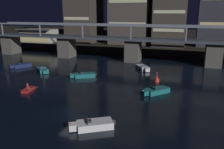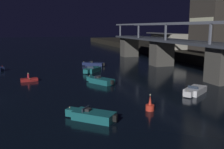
{
  "view_description": "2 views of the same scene",
  "coord_description": "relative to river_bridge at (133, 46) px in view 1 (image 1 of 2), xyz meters",
  "views": [
    {
      "loc": [
        13.44,
        -24.17,
        12.53
      ],
      "look_at": [
        0.06,
        16.61,
        0.94
      ],
      "focal_mm": 37.54,
      "sensor_mm": 36.0,
      "label": 1
    },
    {
      "loc": [
        31.12,
        5.91,
        8.52
      ],
      "look_at": [
        -3.47,
        17.36,
        1.71
      ],
      "focal_mm": 40.73,
      "sensor_mm": 36.0,
      "label": 2
    }
  ],
  "objects": [
    {
      "name": "speedboat_mid_center",
      "position": [
        4.11,
        -36.73,
        -3.59
      ],
      "size": [
        4.83,
        3.71,
        1.16
      ],
      "color": "silver",
      "rests_on": "ground"
    },
    {
      "name": "speedboat_mid_left",
      "position": [
        -5.67,
        -17.99,
        -3.59
      ],
      "size": [
        4.86,
        3.63,
        1.16
      ],
      "color": "#196066",
      "rests_on": "ground"
    },
    {
      "name": "ground_plane",
      "position": [
        0.0,
        -34.23,
        -4.0
      ],
      "size": [
        400.0,
        400.0,
        0.0
      ],
      "primitive_type": "plane",
      "color": "black"
    },
    {
      "name": "river_bridge",
      "position": [
        0.0,
        0.0,
        0.0
      ],
      "size": [
        82.65,
        6.4,
        9.38
      ],
      "color": "#4C4944",
      "rests_on": "ground"
    },
    {
      "name": "speedboat_mid_right",
      "position": [
        -23.15,
        -14.61,
        -3.59
      ],
      "size": [
        3.88,
        4.75,
        1.16
      ],
      "color": "#19234C",
      "rests_on": "ground"
    },
    {
      "name": "speedboat_far_left",
      "position": [
        4.18,
        -8.11,
        -3.59
      ],
      "size": [
        3.85,
        4.77,
        1.16
      ],
      "color": "silver",
      "rests_on": "ground"
    },
    {
      "name": "far_riverbank",
      "position": [
        0.0,
        48.01,
        -2.9
      ],
      "size": [
        240.0,
        80.0,
        2.2
      ],
      "primitive_type": "cube",
      "color": "black",
      "rests_on": "ground"
    },
    {
      "name": "channel_buoy",
      "position": [
        8.4,
        -16.66,
        -3.53
      ],
      "size": [
        0.9,
        0.9,
        1.76
      ],
      "color": "red",
      "rests_on": "ground"
    },
    {
      "name": "tower_central",
      "position": [
        7.5,
        16.18,
        11.14
      ],
      "size": [
        9.49,
        9.6,
        26.19
      ],
      "color": "#38332D",
      "rests_on": "far_riverbank"
    },
    {
      "name": "speedboat_near_right",
      "position": [
        9.11,
        -23.02,
        -3.59
      ],
      "size": [
        4.27,
        4.49,
        1.16
      ],
      "color": "#196066",
      "rests_on": "ground"
    },
    {
      "name": "dinghy_with_paddler",
      "position": [
        -10.74,
        -28.43,
        -3.73
      ],
      "size": [
        2.49,
        2.7,
        1.36
      ],
      "color": "maroon",
      "rests_on": "ground"
    },
    {
      "name": "speedboat_far_center",
      "position": [
        -15.92,
        -16.81,
        -3.59
      ],
      "size": [
        4.51,
        4.25,
        1.16
      ],
      "color": "#196066",
      "rests_on": "ground"
    },
    {
      "name": "waterfront_pavilion",
      "position": [
        -36.53,
        11.91,
        0.44
      ],
      "size": [
        12.4,
        7.4,
        4.7
      ],
      "color": "#B2AD9E",
      "rests_on": "far_riverbank"
    }
  ]
}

